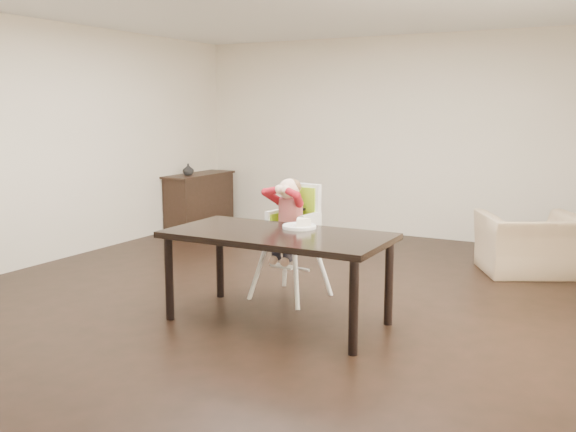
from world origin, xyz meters
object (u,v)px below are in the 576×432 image
at_px(armchair, 530,234).
at_px(sideboard, 200,200).
at_px(high_chair, 292,214).
at_px(dining_table, 278,242).

relative_size(armchair, sideboard, 0.78).
distance_m(high_chair, armchair, 2.67).
height_order(dining_table, armchair, armchair).
bearing_deg(high_chair, sideboard, 146.37).
height_order(high_chair, armchair, high_chair).
xyz_separation_m(high_chair, armchair, (1.82, 1.92, -0.35)).
xyz_separation_m(armchair, sideboard, (-4.70, 0.59, -0.03)).
bearing_deg(armchair, dining_table, 31.02).
bearing_deg(high_chair, dining_table, -63.80).
distance_m(dining_table, armchair, 3.07).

